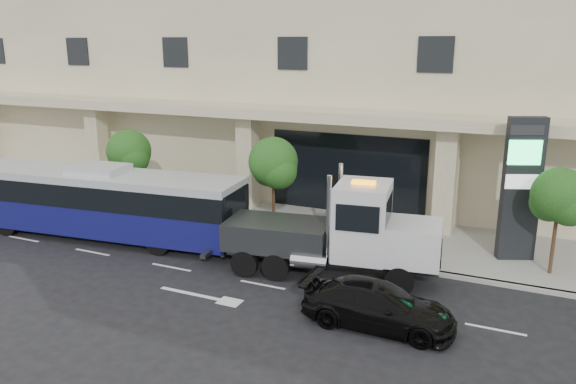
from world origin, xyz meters
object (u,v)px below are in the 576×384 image
city_bus (101,201)px  black_sedan (378,305)px  tow_truck (340,234)px  signage_pylon (521,188)px

city_bus → black_sedan: bearing=-18.3°
tow_truck → signage_pylon: (5.89, 4.29, 1.34)m
tow_truck → signage_pylon: size_ratio=1.61×
black_sedan → city_bus: bearing=77.8°
tow_truck → black_sedan: tow_truck is taller
black_sedan → signage_pylon: size_ratio=0.84×
tow_truck → city_bus: bearing=172.9°
black_sedan → signage_pylon: signage_pylon is taller
city_bus → black_sedan: 13.87m
tow_truck → black_sedan: 4.03m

